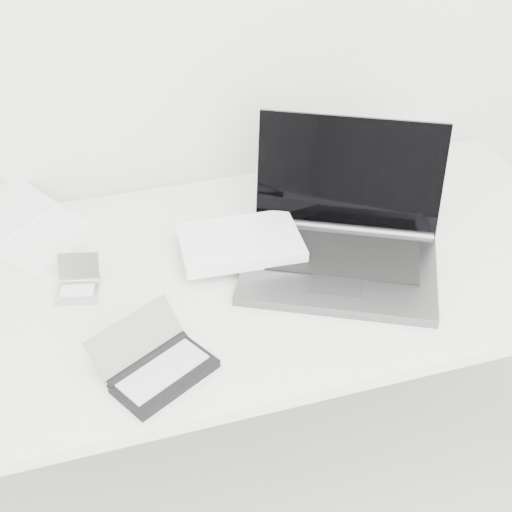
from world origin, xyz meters
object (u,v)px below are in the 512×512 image
object	(u,v)px
netbook_open_white	(36,232)
palmtop_charcoal	(157,366)
desk	(263,280)
laptop_large	(316,241)

from	to	relation	value
netbook_open_white	palmtop_charcoal	world-z (taller)	palmtop_charcoal
netbook_open_white	palmtop_charcoal	bearing A→B (deg)	-110.03
desk	palmtop_charcoal	distance (m)	0.40
desk	netbook_open_white	size ratio (longest dim) A/B	4.17
laptop_large	netbook_open_white	size ratio (longest dim) A/B	1.63
laptop_large	netbook_open_white	xyz separation A→B (m)	(-0.62, 0.27, -0.03)
laptop_large	palmtop_charcoal	size ratio (longest dim) A/B	2.52
desk	netbook_open_white	xyz separation A→B (m)	(-0.50, 0.26, 0.06)
desk	laptop_large	size ratio (longest dim) A/B	2.55
palmtop_charcoal	laptop_large	bearing A→B (deg)	2.28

